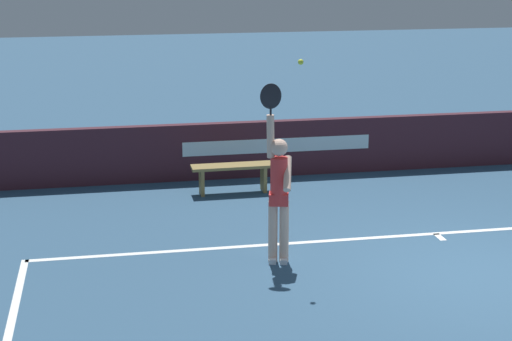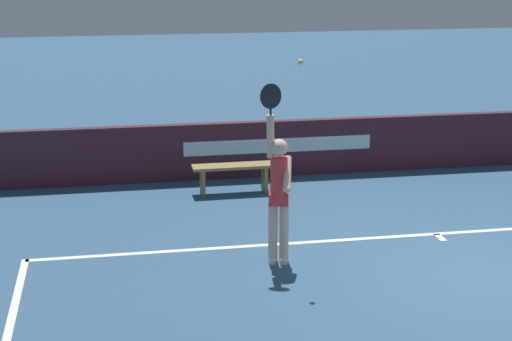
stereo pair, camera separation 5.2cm
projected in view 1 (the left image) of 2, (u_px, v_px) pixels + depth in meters
name	position (u px, v px, depth m)	size (l,w,h in m)	color
ground_plane	(483.00, 274.00, 10.88)	(60.00, 60.00, 0.00)	#2E506D
back_wall	(363.00, 144.00, 15.65)	(16.14, 0.19, 1.05)	#3F1D27
tennis_player	(279.00, 190.00, 11.04)	(0.47, 0.47, 2.50)	beige
tennis_ball	(301.00, 62.00, 10.36)	(0.07, 0.07, 0.07)	#CBE035
courtside_bench_far	(233.00, 172.00, 14.32)	(1.46, 0.38, 0.50)	olive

